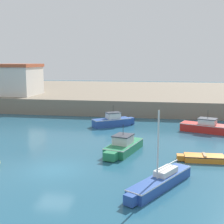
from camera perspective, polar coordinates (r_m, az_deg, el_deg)
name	(u,v)px	position (r m, az deg, el deg)	size (l,w,h in m)	color
ground_plane	(54,170)	(23.16, -10.56, -10.40)	(200.00, 200.00, 0.00)	#235670
quay_seawall	(127,94)	(62.81, 2.71, 3.30)	(120.00, 40.00, 2.26)	gray
sailboat_blue_0	(160,181)	(19.92, 8.85, -12.34)	(3.95, 6.09, 4.91)	#284C9E
motorboat_red_1	(207,127)	(35.84, 16.94, -2.61)	(6.09, 3.52, 2.44)	red
dinghy_orange_2	(202,158)	(25.60, 16.21, -8.05)	(3.67, 1.43, 0.57)	orange
motorboat_green_4	(123,146)	(26.81, 2.06, -6.25)	(2.99, 5.68, 2.45)	#237A4C
motorboat_blue_5	(113,121)	(37.40, 0.13, -1.65)	(4.93, 3.90, 2.57)	#284C9E
harbor_shed_mid_row	(17,79)	(52.97, -16.91, 5.75)	(6.51, 7.09, 5.00)	silver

